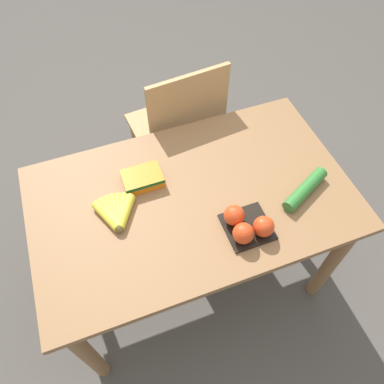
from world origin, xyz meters
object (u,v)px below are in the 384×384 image
Objects in this scene: carrot_bag at (142,178)px; cucumber_near at (305,189)px; chair at (179,132)px; banana_bunch at (116,213)px; tomato_pack at (247,225)px.

cucumber_near reaches higher than carrot_bag.
carrot_bag is (-0.29, -0.42, 0.26)m from chair.
banana_bunch is 0.72× the size of cucumber_near.
chair is 6.05× the size of carrot_bag.
tomato_pack reaches higher than carrot_bag.
banana_bunch is at bearing 167.91° from cucumber_near.
tomato_pack is 0.29m from cucumber_near.
banana_bunch is at bearing -139.26° from carrot_bag.
tomato_pack is at bearing -28.02° from banana_bunch.
carrot_bag reaches higher than banana_bunch.
tomato_pack reaches higher than cucumber_near.
cucumber_near is at bearing 14.68° from tomato_pack.
chair is 0.81m from tomato_pack.
banana_bunch is 1.06× the size of carrot_bag.
chair reaches higher than cucumber_near.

